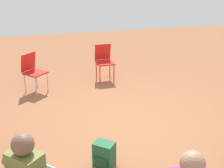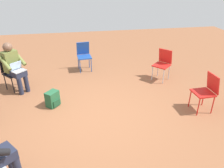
{
  "view_description": "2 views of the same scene",
  "coord_description": "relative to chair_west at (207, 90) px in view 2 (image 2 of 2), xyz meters",
  "views": [
    {
      "loc": [
        4.54,
        -1.38,
        2.75
      ],
      "look_at": [
        0.06,
        -0.27,
        0.86
      ],
      "focal_mm": 50.0,
      "sensor_mm": 36.0,
      "label": 1
    },
    {
      "loc": [
        0.34,
        3.77,
        2.73
      ],
      "look_at": [
        -0.28,
        0.16,
        0.84
      ],
      "focal_mm": 35.0,
      "sensor_mm": 36.0,
      "label": 2
    }
  ],
  "objects": [
    {
      "name": "backpack_near_laptop_user",
      "position": [
        3.27,
        -0.73,
        -0.34
      ],
      "size": [
        0.33,
        0.34,
        0.36
      ],
      "rotation": [
        0.0,
        0.0,
        0.87
      ],
      "color": "#235B38",
      "rests_on": "ground"
    },
    {
      "name": "chair_west",
      "position": [
        0.0,
        0.0,
        0.0
      ],
      "size": [
        0.46,
        0.42,
        0.85
      ],
      "rotation": [
        0.0,
        0.0,
        -1.52
      ],
      "color": "red",
      "rests_on": "ground"
    },
    {
      "name": "ground_plane",
      "position": [
        2.33,
        -0.13,
        -0.5
      ],
      "size": [
        14.78,
        14.78,
        0.0
      ],
      "primitive_type": "plane",
      "color": "brown"
    },
    {
      "name": "chair_south",
      "position": [
        2.44,
        -2.7,
        0.0
      ],
      "size": [
        0.44,
        0.48,
        0.85
      ],
      "rotation": [
        0.0,
        0.0,
        0.11
      ],
      "color": "#1E4799",
      "rests_on": "ground"
    },
    {
      "name": "person_with_laptop",
      "position": [
        4.2,
        -1.65,
        0.2
      ],
      "size": [
        0.64,
        0.64,
        1.24
      ],
      "rotation": [
        0.0,
        0.0,
        0.77
      ],
      "color": "#23283D",
      "rests_on": "ground"
    },
    {
      "name": "chair_southwest",
      "position": [
        0.33,
        -1.65,
        0.0
      ],
      "size": [
        0.59,
        0.58,
        0.85
      ],
      "rotation": [
        0.0,
        0.0,
        -0.84
      ],
      "color": "red",
      "rests_on": "ground"
    },
    {
      "name": "chair_southeast",
      "position": [
        4.32,
        -1.77,
        0.0
      ],
      "size": [
        0.58,
        0.58,
        0.85
      ],
      "rotation": [
        0.0,
        0.0,
        0.77
      ],
      "color": "black",
      "rests_on": "ground"
    }
  ]
}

